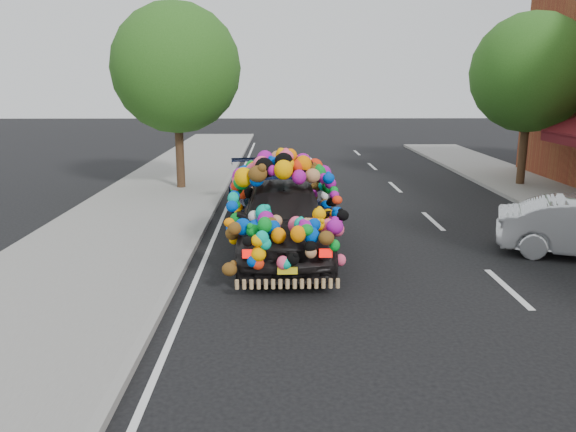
{
  "coord_description": "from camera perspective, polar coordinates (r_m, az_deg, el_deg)",
  "views": [
    {
      "loc": [
        -0.43,
        -9.33,
        3.55
      ],
      "look_at": [
        -0.3,
        0.24,
        1.28
      ],
      "focal_mm": 35.0,
      "sensor_mm": 36.0,
      "label": 1
    }
  ],
  "objects": [
    {
      "name": "tree_near_sidewalk",
      "position": [
        19.14,
        -11.3,
        14.5
      ],
      "size": [
        4.2,
        4.2,
        6.13
      ],
      "color": "#332114",
      "rests_on": "ground"
    },
    {
      "name": "ground",
      "position": [
        9.99,
        1.75,
        -7.47
      ],
      "size": [
        100.0,
        100.0,
        0.0
      ],
      "primitive_type": "plane",
      "color": "black",
      "rests_on": "ground"
    },
    {
      "name": "navy_sedan",
      "position": [
        14.11,
        -1.31,
        1.89
      ],
      "size": [
        2.93,
        5.44,
        1.5
      ],
      "primitive_type": "imported",
      "rotation": [
        0.0,
        0.0,
        0.17
      ],
      "color": "black",
      "rests_on": "ground"
    },
    {
      "name": "plush_art_car",
      "position": [
        11.58,
        -0.44,
        1.42
      ],
      "size": [
        2.34,
        4.94,
        2.25
      ],
      "rotation": [
        0.0,
        0.0,
        0.02
      ],
      "color": "black",
      "rests_on": "ground"
    },
    {
      "name": "sidewalk",
      "position": [
        10.69,
        -22.12,
        -6.74
      ],
      "size": [
        4.0,
        60.0,
        0.12
      ],
      "primitive_type": "cube",
      "color": "gray",
      "rests_on": "ground"
    },
    {
      "name": "tree_far_b",
      "position": [
        21.1,
        23.41,
        13.2
      ],
      "size": [
        4.0,
        4.0,
        5.9
      ],
      "color": "#332114",
      "rests_on": "ground"
    },
    {
      "name": "kerb",
      "position": [
        10.14,
        -11.73,
        -7.04
      ],
      "size": [
        0.15,
        60.0,
        0.13
      ],
      "primitive_type": "cube",
      "color": "gray",
      "rests_on": "ground"
    },
    {
      "name": "lane_markings",
      "position": [
        10.77,
        21.41,
        -6.84
      ],
      "size": [
        6.0,
        50.0,
        0.01
      ],
      "primitive_type": null,
      "color": "silver",
      "rests_on": "ground"
    }
  ]
}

